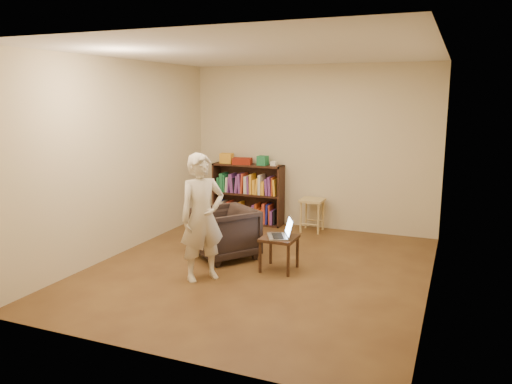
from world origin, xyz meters
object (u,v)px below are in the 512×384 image
at_px(laptop, 282,233).
at_px(bookshelf, 248,197).
at_px(side_table, 279,242).
at_px(person, 202,217).
at_px(stool, 312,205).
at_px(armchair, 225,233).

bearing_deg(laptop, bookshelf, -173.59).
xyz_separation_m(side_table, person, (-0.72, -0.63, 0.39)).
xyz_separation_m(laptop, person, (-0.76, -0.63, 0.26)).
relative_size(bookshelf, side_table, 2.84).
bearing_deg(bookshelf, person, -78.08).
height_order(bookshelf, stool, bookshelf).
bearing_deg(stool, person, -103.16).
distance_m(armchair, person, 0.91).
bearing_deg(armchair, side_table, 23.64).
bearing_deg(side_table, laptop, -0.02).
bearing_deg(person, bookshelf, 50.29).
distance_m(bookshelf, stool, 1.15).
relative_size(stool, side_table, 1.23).
xyz_separation_m(bookshelf, laptop, (1.31, -2.01, 0.04)).
bearing_deg(side_table, stool, 93.86).
bearing_deg(armchair, stool, 103.76).
distance_m(bookshelf, laptop, 2.40).
bearing_deg(bookshelf, armchair, -76.26).
bearing_deg(stool, side_table, -86.14).
bearing_deg(stool, armchair, -112.22).
height_order(stool, person, person).
height_order(bookshelf, person, person).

